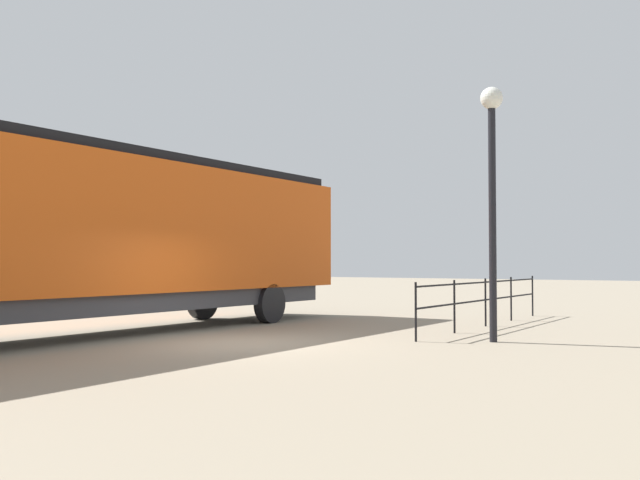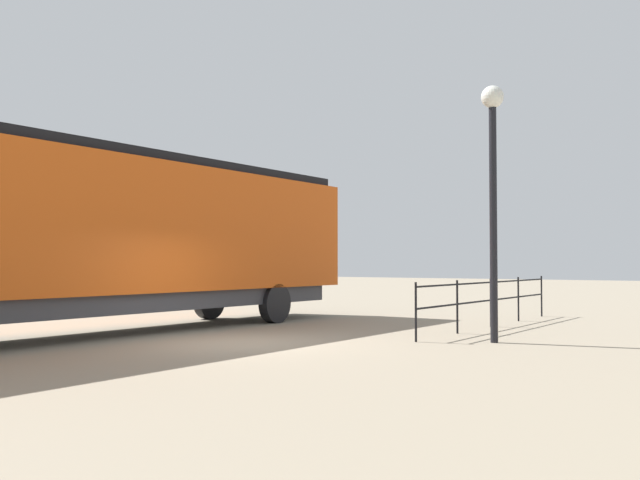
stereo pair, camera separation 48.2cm
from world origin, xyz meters
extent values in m
plane|color=gray|center=(0.00, 0.00, 0.00)|extent=(120.00, 120.00, 0.00)
cube|color=#D15114|center=(-3.67, -0.97, 2.55)|extent=(2.82, 16.76, 3.09)
cube|color=black|center=(-3.67, 5.98, 2.08)|extent=(2.71, 2.85, 2.17)
cube|color=black|center=(-3.67, -0.97, 4.21)|extent=(2.54, 16.09, 0.24)
cube|color=#38383D|center=(-3.67, -0.97, 0.78)|extent=(2.54, 15.42, 0.45)
cylinder|color=black|center=(-4.93, 4.39, 0.55)|extent=(0.30, 1.10, 1.10)
cylinder|color=black|center=(-2.41, 4.39, 0.55)|extent=(0.30, 1.10, 1.10)
cylinder|color=black|center=(4.47, 3.18, 2.56)|extent=(0.16, 0.16, 5.11)
sphere|color=silver|center=(4.47, 3.18, 5.26)|extent=(0.48, 0.48, 0.48)
cube|color=black|center=(3.04, 6.71, 1.18)|extent=(0.04, 8.73, 0.04)
cube|color=black|center=(3.04, 6.71, 0.70)|extent=(0.04, 8.73, 0.04)
cylinder|color=black|center=(3.04, 2.35, 0.64)|extent=(0.05, 0.05, 1.28)
cylinder|color=black|center=(3.04, 4.53, 0.64)|extent=(0.05, 0.05, 1.28)
cylinder|color=black|center=(3.04, 6.71, 0.64)|extent=(0.05, 0.05, 1.28)
cylinder|color=black|center=(3.04, 8.90, 0.64)|extent=(0.05, 0.05, 1.28)
cylinder|color=black|center=(3.04, 11.08, 0.64)|extent=(0.05, 0.05, 1.28)
camera|label=1|loc=(9.55, -11.57, 1.70)|focal=39.65mm
camera|label=2|loc=(9.95, -11.31, 1.70)|focal=39.65mm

